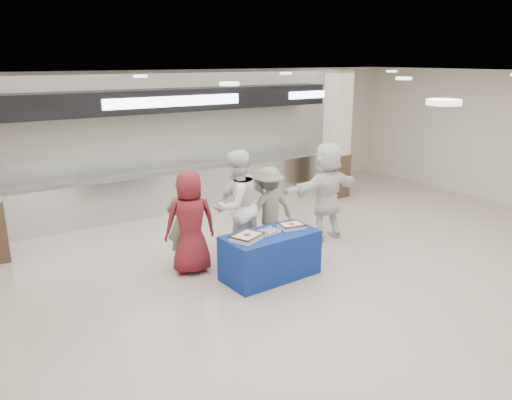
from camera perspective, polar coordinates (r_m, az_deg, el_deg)
ground at (r=7.73m, az=7.17°, el=-10.83°), size 14.00×14.00×0.00m
serving_line at (r=11.79m, az=-9.62°, el=4.42°), size 8.70×0.85×2.80m
column_right at (r=12.86m, az=9.23°, el=7.07°), size 0.55×0.55×3.20m
display_table at (r=8.16m, az=1.64°, el=-6.32°), size 1.60×0.87×0.75m
sheet_cake_left at (r=7.75m, az=-1.01°, el=-4.20°), size 0.58×0.52×0.10m
sheet_cake_right at (r=8.30m, az=4.09°, el=-2.89°), size 0.45×0.38×0.09m
cupcake_tray at (r=8.01m, az=1.32°, el=-3.68°), size 0.39×0.32×0.06m
civilian_maroon at (r=8.26m, az=-7.52°, el=-2.55°), size 0.95×0.72×1.73m
soldier_a at (r=8.57m, az=-8.31°, el=-2.51°), size 0.66×0.55×1.56m
chef_tall at (r=8.66m, az=-2.27°, el=-0.72°), size 1.10×0.94×1.97m
chef_short at (r=9.09m, az=-1.47°, el=-0.48°), size 1.06×0.45×1.80m
soldier_b at (r=9.23m, az=1.46°, el=-0.97°), size 1.03×0.61×1.56m
civilian_white at (r=9.80m, az=8.07°, el=0.97°), size 1.81×0.64×1.92m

